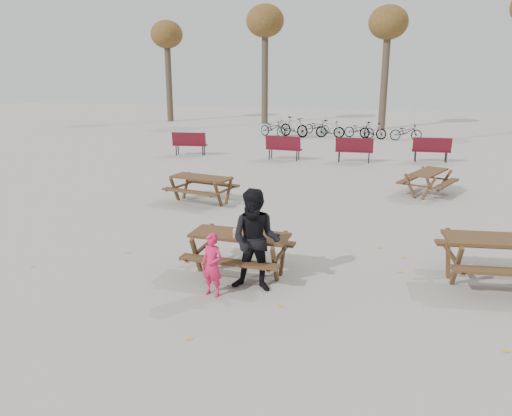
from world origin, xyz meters
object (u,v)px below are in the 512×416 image
(adult, at_px, (256,241))
(picnic_table_north, at_px, (202,189))
(child, at_px, (212,265))
(picnic_table_far, at_px, (428,183))
(soda_bottle, at_px, (235,233))
(picnic_table_east, at_px, (501,261))
(food_tray, at_px, (253,238))
(main_picnic_table, at_px, (240,243))

(adult, relative_size, picnic_table_north, 1.03)
(child, relative_size, picnic_table_far, 0.65)
(soda_bottle, bearing_deg, adult, -36.72)
(child, relative_size, picnic_table_east, 0.55)
(food_tray, xyz_separation_m, picnic_table_far, (3.13, 7.60, -0.43))
(picnic_table_east, bearing_deg, picnic_table_far, 90.54)
(food_tray, xyz_separation_m, adult, (0.17, -0.41, 0.10))
(child, height_order, picnic_table_far, child)
(child, bearing_deg, main_picnic_table, 94.83)
(child, xyz_separation_m, picnic_table_north, (-2.60, 5.57, -0.17))
(food_tray, bearing_deg, soda_bottle, -175.10)
(picnic_table_north, xyz_separation_m, picnic_table_far, (6.18, 2.88, -0.01))
(main_picnic_table, xyz_separation_m, picnic_table_far, (3.45, 7.42, -0.23))
(soda_bottle, bearing_deg, picnic_table_east, 13.92)
(food_tray, relative_size, picnic_table_east, 0.09)
(main_picnic_table, height_order, picnic_table_east, picnic_table_east)
(picnic_table_east, bearing_deg, adult, -168.53)
(picnic_table_north, bearing_deg, child, -55.51)
(food_tray, distance_m, picnic_table_north, 5.64)
(child, distance_m, picnic_table_east, 5.08)
(main_picnic_table, distance_m, picnic_table_north, 5.30)
(adult, bearing_deg, soda_bottle, 139.18)
(picnic_table_east, height_order, picnic_table_north, picnic_table_east)
(picnic_table_far, bearing_deg, main_picnic_table, 175.94)
(main_picnic_table, height_order, food_tray, food_tray)
(food_tray, height_order, picnic_table_far, food_tray)
(food_tray, distance_m, picnic_table_east, 4.39)
(soda_bottle, distance_m, picnic_table_far, 8.40)
(picnic_table_far, bearing_deg, picnic_table_north, 135.85)
(child, bearing_deg, picnic_table_far, 79.23)
(soda_bottle, distance_m, child, 0.88)
(soda_bottle, distance_m, picnic_table_east, 4.73)
(child, height_order, picnic_table_east, child)
(child, height_order, adult, adult)
(picnic_table_east, bearing_deg, food_tray, -174.43)
(child, xyz_separation_m, adult, (0.63, 0.43, 0.35))
(picnic_table_east, bearing_deg, soda_bottle, -175.14)
(adult, bearing_deg, food_tray, 108.75)
(picnic_table_north, bearing_deg, picnic_table_far, 34.44)
(child, bearing_deg, adult, 46.57)
(picnic_table_east, bearing_deg, main_picnic_table, -177.61)
(child, bearing_deg, soda_bottle, 94.52)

